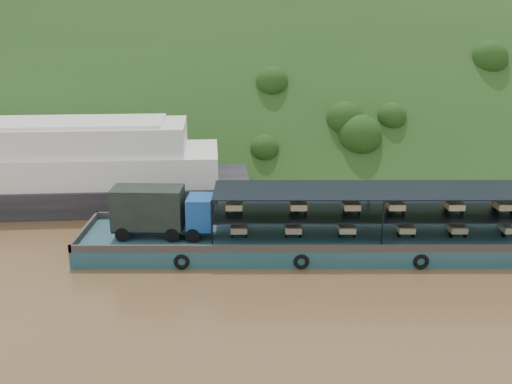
{
  "coord_description": "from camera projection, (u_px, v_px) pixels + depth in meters",
  "views": [
    {
      "loc": [
        -2.1,
        -39.46,
        15.92
      ],
      "look_at": [
        -2.0,
        3.0,
        3.2
      ],
      "focal_mm": 40.0,
      "sensor_mm": 36.0,
      "label": 1
    }
  ],
  "objects": [
    {
      "name": "ground",
      "position": [
        283.0,
        245.0,
        42.37
      ],
      "size": [
        160.0,
        160.0,
        0.0
      ],
      "primitive_type": "plane",
      "color": "brown",
      "rests_on": "ground"
    },
    {
      "name": "hillside",
      "position": [
        270.0,
        145.0,
        76.86
      ],
      "size": [
        140.0,
        39.6,
        39.6
      ],
      "primitive_type": "cube",
      "rotation": [
        0.79,
        0.0,
        0.0
      ],
      "color": "#1B3814",
      "rests_on": "ground"
    },
    {
      "name": "cargo_barge",
      "position": [
        309.0,
        234.0,
        41.14
      ],
      "size": [
        35.0,
        7.18,
        4.79
      ],
      "color": "#15454C",
      "rests_on": "ground"
    },
    {
      "name": "passenger_ferry",
      "position": [
        38.0,
        169.0,
        50.81
      ],
      "size": [
        38.31,
        12.22,
        7.64
      ],
      "rotation": [
        0.0,
        0.0,
        0.07
      ],
      "color": "black",
      "rests_on": "ground"
    }
  ]
}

